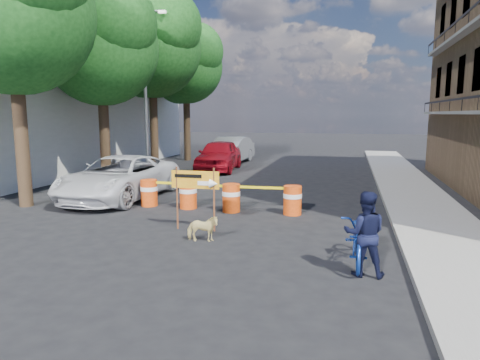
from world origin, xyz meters
The scene contains 19 objects.
ground centered at (0.00, 0.00, 0.00)m, with size 120.00×120.00×0.00m, color black.
sidewalk_east centered at (6.20, 6.00, 0.07)m, with size 2.40×40.00×0.15m, color gray.
white_building centered at (-13.00, 10.00, 3.00)m, with size 8.00×22.00×6.00m, color silver.
tree_near centered at (-6.73, 2.00, 6.36)m, with size 5.46×5.20×9.15m.
tree_mid_a centered at (-6.74, 7.00, 6.01)m, with size 5.25×5.00×8.68m.
tree_mid_b centered at (-6.73, 12.00, 6.71)m, with size 5.67×5.40×9.62m.
tree_far centered at (-6.74, 17.00, 6.22)m, with size 5.04×4.80×8.84m.
streetlamp centered at (-5.93, 9.50, 4.38)m, with size 1.25×0.18×8.00m.
barrel_far_left centered at (-2.77, 3.08, 0.47)m, with size 0.58×0.58×0.90m.
barrel_mid_left centered at (-1.34, 3.05, 0.47)m, with size 0.58×0.58×0.90m.
barrel_mid_right centered at (0.18, 2.91, 0.47)m, with size 0.58×0.58×0.90m.
barrel_far_right centered at (2.12, 3.02, 0.47)m, with size 0.58×0.58×0.90m.
detour_sign centered at (0.00, 0.57, 1.24)m, with size 1.33×0.25×1.71m.
pedestrian centered at (4.12, -1.70, 0.83)m, with size 0.81×0.63×1.66m, color black.
bicycle centered at (4.04, -1.03, 1.06)m, with size 0.74×1.12×2.13m, color #153DAE.
dog centered at (0.36, -0.39, 0.33)m, with size 0.36×0.78×0.66m, color #E0CC80.
suv_white centered at (-4.37, 3.95, 0.79)m, with size 2.61×5.66×1.57m, color silver.
sedan_red centered at (-3.20, 12.51, 0.84)m, with size 1.99×4.96×1.69m, color #A10D1A.
sedan_silver centered at (-3.51, 15.97, 0.84)m, with size 1.77×5.07×1.67m, color #9EA0A5.
Camera 1 is at (3.77, -9.99, 3.11)m, focal length 32.00 mm.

